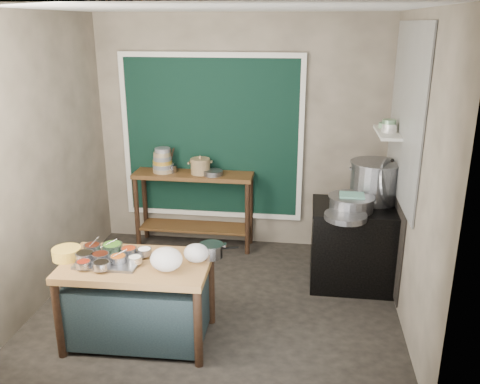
# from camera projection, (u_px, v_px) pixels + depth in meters

# --- Properties ---
(floor) EXTENTS (3.50, 3.00, 0.02)m
(floor) POSITION_uv_depth(u_px,v_px,m) (221.00, 301.00, 5.17)
(floor) COLOR #302B25
(floor) RESTS_ON ground
(back_wall) EXTENTS (3.50, 0.02, 2.80)m
(back_wall) POSITION_uv_depth(u_px,v_px,m) (241.00, 134.00, 6.15)
(back_wall) COLOR gray
(back_wall) RESTS_ON floor
(left_wall) EXTENTS (0.02, 3.00, 2.80)m
(left_wall) POSITION_uv_depth(u_px,v_px,m) (41.00, 161.00, 4.95)
(left_wall) COLOR gray
(left_wall) RESTS_ON floor
(right_wall) EXTENTS (0.02, 3.00, 2.80)m
(right_wall) POSITION_uv_depth(u_px,v_px,m) (414.00, 175.00, 4.50)
(right_wall) COLOR gray
(right_wall) RESTS_ON floor
(ceiling) EXTENTS (3.50, 3.00, 0.02)m
(ceiling) POSITION_uv_depth(u_px,v_px,m) (217.00, 7.00, 4.28)
(ceiling) COLOR gray
(ceiling) RESTS_ON back_wall
(curtain_panel) EXTENTS (2.10, 0.02, 1.90)m
(curtain_panel) POSITION_uv_depth(u_px,v_px,m) (212.00, 138.00, 6.17)
(curtain_panel) COLOR black
(curtain_panel) RESTS_ON back_wall
(curtain_frame) EXTENTS (2.22, 0.03, 2.02)m
(curtain_frame) POSITION_uv_depth(u_px,v_px,m) (212.00, 138.00, 6.16)
(curtain_frame) COLOR beige
(curtain_frame) RESTS_ON back_wall
(tile_panel) EXTENTS (0.02, 1.70, 1.70)m
(tile_panel) POSITION_uv_depth(u_px,v_px,m) (406.00, 114.00, 4.88)
(tile_panel) COLOR #B2B2AA
(tile_panel) RESTS_ON right_wall
(soot_patch) EXTENTS (0.01, 1.30, 1.30)m
(soot_patch) POSITION_uv_depth(u_px,v_px,m) (393.00, 221.00, 5.33)
(soot_patch) COLOR black
(soot_patch) RESTS_ON right_wall
(wall_shelf) EXTENTS (0.22, 0.70, 0.03)m
(wall_shelf) POSITION_uv_depth(u_px,v_px,m) (388.00, 133.00, 5.25)
(wall_shelf) COLOR beige
(wall_shelf) RESTS_ON right_wall
(prep_table) EXTENTS (1.27, 0.76, 0.75)m
(prep_table) POSITION_uv_depth(u_px,v_px,m) (139.00, 301.00, 4.42)
(prep_table) COLOR brown
(prep_table) RESTS_ON floor
(back_counter) EXTENTS (1.45, 0.40, 0.95)m
(back_counter) POSITION_uv_depth(u_px,v_px,m) (194.00, 210.00, 6.29)
(back_counter) COLOR #503116
(back_counter) RESTS_ON floor
(stove_block) EXTENTS (0.90, 0.68, 0.85)m
(stove_block) POSITION_uv_depth(u_px,v_px,m) (354.00, 247.00, 5.38)
(stove_block) COLOR black
(stove_block) RESTS_ON floor
(stove_top) EXTENTS (0.92, 0.69, 0.03)m
(stove_top) POSITION_uv_depth(u_px,v_px,m) (357.00, 208.00, 5.24)
(stove_top) COLOR black
(stove_top) RESTS_ON stove_block
(condiment_tray) EXTENTS (0.53, 0.38, 0.02)m
(condiment_tray) POSITION_uv_depth(u_px,v_px,m) (110.00, 261.00, 4.31)
(condiment_tray) COLOR gray
(condiment_tray) RESTS_ON prep_table
(condiment_bowls) EXTENTS (0.61, 0.48, 0.07)m
(condiment_bowls) POSITION_uv_depth(u_px,v_px,m) (108.00, 255.00, 4.32)
(condiment_bowls) COLOR gray
(condiment_bowls) RESTS_ON condiment_tray
(yellow_basin) EXTENTS (0.33, 0.33, 0.09)m
(yellow_basin) POSITION_uv_depth(u_px,v_px,m) (67.00, 253.00, 4.36)
(yellow_basin) COLOR gold
(yellow_basin) RESTS_ON prep_table
(saucepan) EXTENTS (0.27, 0.27, 0.12)m
(saucepan) POSITION_uv_depth(u_px,v_px,m) (211.00, 250.00, 4.39)
(saucepan) COLOR gray
(saucepan) RESTS_ON prep_table
(plastic_bag_a) EXTENTS (0.27, 0.24, 0.20)m
(plastic_bag_a) POSITION_uv_depth(u_px,v_px,m) (166.00, 259.00, 4.14)
(plastic_bag_a) COLOR white
(plastic_bag_a) RESTS_ON prep_table
(plastic_bag_b) EXTENTS (0.23, 0.20, 0.16)m
(plastic_bag_b) POSITION_uv_depth(u_px,v_px,m) (196.00, 253.00, 4.29)
(plastic_bag_b) COLOR white
(plastic_bag_b) RESTS_ON prep_table
(bowl_stack) EXTENTS (0.26, 0.26, 0.30)m
(bowl_stack) POSITION_uv_depth(u_px,v_px,m) (163.00, 162.00, 6.16)
(bowl_stack) COLOR tan
(bowl_stack) RESTS_ON back_counter
(utensil_cup) EXTENTS (0.19, 0.19, 0.09)m
(utensil_cup) POSITION_uv_depth(u_px,v_px,m) (171.00, 168.00, 6.18)
(utensil_cup) COLOR gray
(utensil_cup) RESTS_ON back_counter
(ceramic_crock) EXTENTS (0.32, 0.32, 0.17)m
(ceramic_crock) POSITION_uv_depth(u_px,v_px,m) (200.00, 167.00, 6.09)
(ceramic_crock) COLOR olive
(ceramic_crock) RESTS_ON back_counter
(wide_bowl) EXTENTS (0.27, 0.27, 0.06)m
(wide_bowl) POSITION_uv_depth(u_px,v_px,m) (213.00, 173.00, 6.05)
(wide_bowl) COLOR gray
(wide_bowl) RESTS_ON back_counter
(stock_pot) EXTENTS (0.66, 0.66, 0.43)m
(stock_pot) POSITION_uv_depth(u_px,v_px,m) (375.00, 181.00, 5.34)
(stock_pot) COLOR gray
(stock_pot) RESTS_ON stove_top
(pot_lid) EXTENTS (0.31, 0.51, 0.49)m
(pot_lid) POSITION_uv_depth(u_px,v_px,m) (388.00, 182.00, 5.21)
(pot_lid) COLOR gray
(pot_lid) RESTS_ON stove_top
(steamer) EXTENTS (0.62, 0.62, 0.15)m
(steamer) POSITION_uv_depth(u_px,v_px,m) (351.00, 203.00, 5.10)
(steamer) COLOR gray
(steamer) RESTS_ON stove_top
(green_cloth) EXTENTS (0.25, 0.19, 0.02)m
(green_cloth) POSITION_uv_depth(u_px,v_px,m) (352.00, 195.00, 5.08)
(green_cloth) COLOR #5C998C
(green_cloth) RESTS_ON steamer
(shallow_pan) EXTENTS (0.51, 0.51, 0.05)m
(shallow_pan) POSITION_uv_depth(u_px,v_px,m) (346.00, 216.00, 4.89)
(shallow_pan) COLOR gray
(shallow_pan) RESTS_ON stove_top
(shelf_bowl_stack) EXTENTS (0.16, 0.16, 0.13)m
(shelf_bowl_stack) POSITION_uv_depth(u_px,v_px,m) (389.00, 126.00, 5.19)
(shelf_bowl_stack) COLOR silver
(shelf_bowl_stack) RESTS_ON wall_shelf
(shelf_bowl_green) EXTENTS (0.20, 0.20, 0.05)m
(shelf_bowl_green) POSITION_uv_depth(u_px,v_px,m) (386.00, 125.00, 5.40)
(shelf_bowl_green) COLOR gray
(shelf_bowl_green) RESTS_ON wall_shelf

